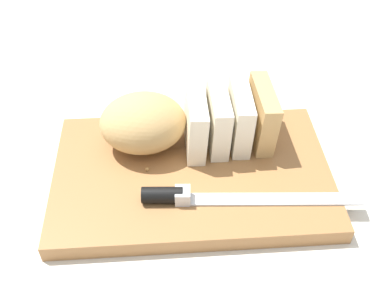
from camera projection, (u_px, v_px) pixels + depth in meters
name	position (u px, v px, depth m)	size (l,w,h in m)	color
ground_plane	(192.00, 181.00, 0.69)	(3.00, 3.00, 0.00)	silver
cutting_board	(192.00, 175.00, 0.68)	(0.39, 0.25, 0.02)	#9E6B3D
bread_loaf	(182.00, 120.00, 0.68)	(0.26, 0.12, 0.08)	tan
bread_knife	(199.00, 196.00, 0.62)	(0.29, 0.03, 0.02)	silver
crumb_near_knife	(147.00, 169.00, 0.67)	(0.01, 0.01, 0.01)	tan
crumb_near_loaf	(224.00, 150.00, 0.69)	(0.01, 0.01, 0.01)	tan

